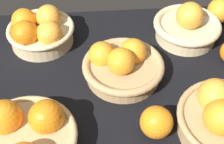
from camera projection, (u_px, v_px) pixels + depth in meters
The scene contains 7 objects.
market_tray at pixel (124, 90), 88.24cm from camera, with size 84.00×72.00×3.00cm, color black.
basket_center at pixel (121, 65), 87.59cm from camera, with size 22.37×22.37×10.76cm.
basket_far_right at pixel (187, 27), 98.99cm from camera, with size 20.73×20.73×12.39cm.
basket_far_left at pixel (40, 30), 96.87cm from camera, with size 20.35×20.35×10.96cm.
basket_near_left at pixel (25, 139), 70.37cm from camera, with size 23.30×23.30×10.99cm.
loose_orange_front_gap at pixel (220, 11), 105.26cm from camera, with size 8.17×8.17×8.17cm, color orange.
loose_orange_side_gap at pixel (156, 122), 74.15cm from camera, with size 7.78×7.78×7.78cm, color orange.
Camera 1 is at (-7.95, -58.08, 67.73)cm, focal length 51.68 mm.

